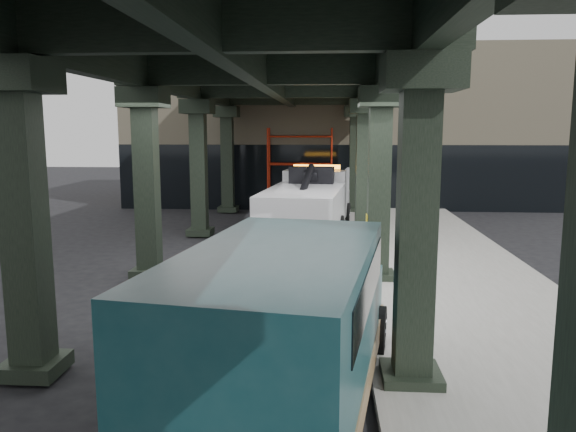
% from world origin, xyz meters
% --- Properties ---
extents(ground, '(90.00, 90.00, 0.00)m').
position_xyz_m(ground, '(0.00, 0.00, 0.00)').
color(ground, black).
rests_on(ground, ground).
extents(sidewalk, '(5.00, 40.00, 0.15)m').
position_xyz_m(sidewalk, '(4.50, 2.00, 0.07)').
color(sidewalk, gray).
rests_on(sidewalk, ground).
extents(lane_stripe, '(0.12, 38.00, 0.01)m').
position_xyz_m(lane_stripe, '(1.70, 2.00, 0.01)').
color(lane_stripe, silver).
rests_on(lane_stripe, ground).
extents(viaduct, '(7.40, 32.00, 6.40)m').
position_xyz_m(viaduct, '(-0.40, 2.00, 5.46)').
color(viaduct, black).
rests_on(viaduct, ground).
extents(building, '(22.00, 10.00, 8.00)m').
position_xyz_m(building, '(2.00, 20.00, 4.00)').
color(building, '#C6B793').
rests_on(building, ground).
extents(scaffolding, '(3.08, 0.88, 4.00)m').
position_xyz_m(scaffolding, '(0.00, 14.64, 2.11)').
color(scaffolding, red).
rests_on(scaffolding, ground).
extents(tow_truck, '(3.18, 8.54, 2.74)m').
position_xyz_m(tow_truck, '(0.70, 7.51, 1.33)').
color(tow_truck, black).
rests_on(tow_truck, ground).
extents(towed_van, '(3.26, 6.38, 2.47)m').
position_xyz_m(towed_van, '(0.73, -5.08, 1.33)').
color(towed_van, '#133F45').
rests_on(towed_van, ground).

